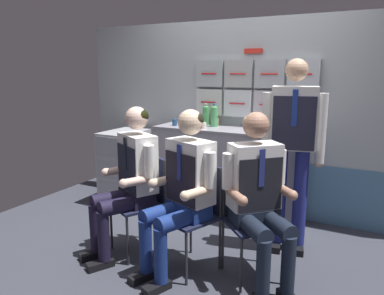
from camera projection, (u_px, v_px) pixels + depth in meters
name	position (u px, v px, depth m)	size (l,w,h in m)	color
ground	(187.00, 261.00, 3.19)	(4.80, 4.80, 0.04)	#363943
galley_bulkhead	(245.00, 119.00, 4.16)	(4.20, 0.14, 2.15)	#ACB5BA
galley_counter	(228.00, 172.00, 4.07)	(1.62, 0.53, 0.99)	#9C99A5
service_trolley	(126.00, 163.00, 4.55)	(0.40, 0.65, 0.88)	black
folding_chair_left	(147.00, 193.00, 3.28)	(0.54, 0.54, 0.85)	#2D2D33
crew_member_left	(130.00, 175.00, 3.15)	(0.61, 0.71, 1.30)	black
folding_chair_right	(198.00, 204.00, 3.00)	(0.52, 0.52, 0.85)	#2D2D33
crew_member_right	(183.00, 185.00, 2.86)	(0.57, 0.71, 1.31)	black
folding_chair_by_counter	(249.00, 209.00, 2.90)	(0.57, 0.57, 0.85)	#2D2D33
crew_member_by_counter	(259.00, 191.00, 2.72)	(0.67, 0.68, 1.31)	black
crew_member_standing	(293.00, 139.00, 3.17)	(0.53, 0.33, 1.70)	black
water_bottle_tall	(214.00, 116.00, 4.08)	(0.08, 0.08, 0.26)	#49A25A
water_bottle_clear	(287.00, 117.00, 3.82)	(0.08, 0.08, 0.29)	silver
water_bottle_short	(206.00, 115.00, 4.20)	(0.07, 0.07, 0.25)	#459A53
coffee_cup_spare	(216.00, 121.00, 4.18)	(0.07, 0.07, 0.08)	tan
coffee_cup_white	(203.00, 125.00, 3.94)	(0.07, 0.07, 0.06)	beige
espresso_cup_small	(175.00, 122.00, 4.15)	(0.06, 0.06, 0.07)	navy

